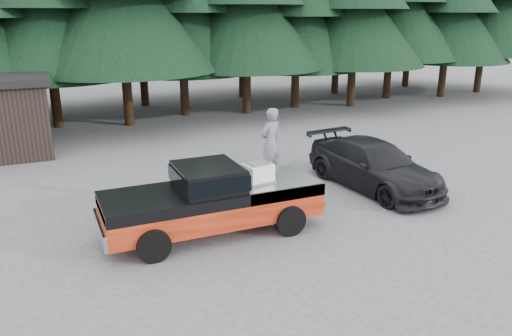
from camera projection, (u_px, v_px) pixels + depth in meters
name	position (u px, v px, depth m)	size (l,w,h in m)	color
ground	(258.00, 222.00, 14.36)	(120.00, 120.00, 0.00)	#48484A
pickup_truck	(213.00, 210.00, 13.47)	(6.00, 2.04, 1.33)	red
truck_cab	(208.00, 177.00, 13.14)	(1.66, 1.90, 0.59)	black
air_compressor	(258.00, 174.00, 13.54)	(0.72, 0.60, 0.50)	white
man_on_bed	(271.00, 142.00, 13.96)	(0.70, 0.46, 1.92)	slate
parked_car	(374.00, 165.00, 16.96)	(2.21, 5.45, 1.58)	black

